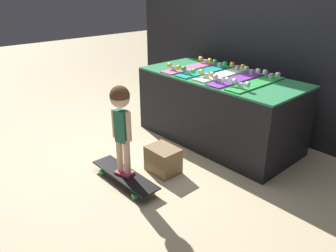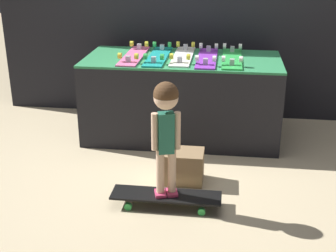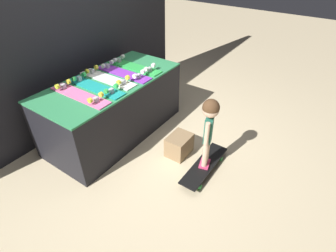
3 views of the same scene
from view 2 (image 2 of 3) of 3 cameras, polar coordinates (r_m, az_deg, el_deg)
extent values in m
plane|color=beige|center=(3.97, 0.80, -4.33)|extent=(16.00, 16.00, 0.00)
cube|color=black|center=(4.37, 1.72, 3.35)|extent=(1.77, 0.83, 0.73)
cube|color=#2D7F4C|center=(4.27, 1.78, 8.16)|extent=(1.77, 0.83, 0.02)
cube|color=pink|center=(4.32, -4.15, 8.52)|extent=(0.17, 0.77, 0.01)
cube|color=#B7B7BC|center=(4.56, -3.53, 9.65)|extent=(0.04, 0.04, 0.05)
cylinder|color=yellow|center=(4.54, -2.62, 9.94)|extent=(0.03, 0.05, 0.05)
cylinder|color=yellow|center=(4.56, -4.44, 9.97)|extent=(0.03, 0.05, 0.05)
cube|color=#B7B7BC|center=(4.07, -4.88, 8.15)|extent=(0.04, 0.04, 0.05)
cylinder|color=yellow|center=(4.05, -3.87, 8.48)|extent=(0.03, 0.05, 0.05)
cylinder|color=yellow|center=(4.08, -5.90, 8.51)|extent=(0.03, 0.05, 0.05)
cube|color=teal|center=(4.29, -1.20, 8.46)|extent=(0.17, 0.77, 0.01)
cube|color=#B7B7BC|center=(4.52, -0.72, 9.60)|extent=(0.04, 0.04, 0.05)
cylinder|color=green|center=(4.51, 0.21, 9.89)|extent=(0.03, 0.05, 0.05)
cylinder|color=green|center=(4.53, -1.64, 9.93)|extent=(0.03, 0.05, 0.05)
cube|color=#B7B7BC|center=(4.03, -1.75, 8.09)|extent=(0.04, 0.04, 0.05)
cylinder|color=green|center=(4.02, -0.72, 8.41)|extent=(0.03, 0.05, 0.05)
cylinder|color=green|center=(4.04, -2.79, 8.47)|extent=(0.03, 0.05, 0.05)
cube|color=white|center=(4.29, 1.82, 8.47)|extent=(0.17, 0.77, 0.01)
cube|color=#B7B7BC|center=(4.53, 2.16, 9.60)|extent=(0.04, 0.04, 0.05)
cylinder|color=yellow|center=(4.52, 3.09, 9.89)|extent=(0.03, 0.05, 0.05)
cylinder|color=yellow|center=(4.53, 1.23, 9.95)|extent=(0.03, 0.05, 0.05)
cube|color=#B7B7BC|center=(4.04, 1.46, 8.10)|extent=(0.04, 0.04, 0.05)
cylinder|color=yellow|center=(4.03, 2.50, 8.42)|extent=(0.03, 0.05, 0.05)
cylinder|color=yellow|center=(4.04, 0.43, 8.49)|extent=(0.03, 0.05, 0.05)
cube|color=purple|center=(4.23, 4.78, 8.23)|extent=(0.17, 0.77, 0.01)
cube|color=#B7B7BC|center=(4.47, 4.97, 9.38)|extent=(0.04, 0.04, 0.05)
cylinder|color=white|center=(4.47, 5.92, 9.66)|extent=(0.03, 0.05, 0.05)
cylinder|color=white|center=(4.47, 4.04, 9.74)|extent=(0.03, 0.05, 0.05)
cube|color=#B7B7BC|center=(3.98, 4.60, 7.84)|extent=(0.04, 0.04, 0.05)
cylinder|color=white|center=(3.97, 5.67, 8.15)|extent=(0.03, 0.05, 0.05)
cylinder|color=white|center=(3.98, 3.55, 8.24)|extent=(0.03, 0.05, 0.05)
cube|color=green|center=(4.24, 7.81, 8.13)|extent=(0.17, 0.77, 0.01)
cube|color=#B7B7BC|center=(4.48, 7.84, 9.28)|extent=(0.04, 0.04, 0.05)
cylinder|color=white|center=(4.48, 8.80, 9.56)|extent=(0.03, 0.05, 0.05)
cylinder|color=white|center=(4.48, 6.92, 9.65)|extent=(0.03, 0.05, 0.05)
cube|color=#B7B7BC|center=(3.99, 7.82, 7.73)|extent=(0.04, 0.04, 0.05)
cylinder|color=white|center=(3.98, 8.89, 8.04)|extent=(0.03, 0.05, 0.05)
cylinder|color=white|center=(3.98, 6.78, 8.14)|extent=(0.03, 0.05, 0.05)
cube|color=black|center=(3.30, -0.23, -8.45)|extent=(0.77, 0.20, 0.01)
cube|color=#B7B7BC|center=(3.30, 4.21, -9.21)|extent=(0.04, 0.04, 0.05)
cylinder|color=green|center=(3.38, 4.29, -8.84)|extent=(0.05, 0.03, 0.05)
cylinder|color=green|center=(3.24, 4.11, -10.36)|extent=(0.05, 0.03, 0.05)
cube|color=#B7B7BC|center=(3.36, -4.59, -8.62)|extent=(0.04, 0.04, 0.05)
cylinder|color=green|center=(3.44, -4.28, -8.28)|extent=(0.05, 0.03, 0.05)
cylinder|color=green|center=(3.30, -4.88, -9.74)|extent=(0.05, 0.03, 0.05)
cube|color=#E03D6B|center=(3.30, 0.47, -8.11)|extent=(0.10, 0.12, 0.02)
cylinder|color=#DBB293|center=(3.21, 0.48, -5.42)|extent=(0.06, 0.06, 0.32)
cube|color=#E03D6B|center=(3.29, -0.94, -8.21)|extent=(0.10, 0.12, 0.02)
cylinder|color=#DBB293|center=(3.20, -0.96, -5.51)|extent=(0.06, 0.06, 0.32)
cube|color=#236651|center=(3.09, -0.24, -0.85)|extent=(0.12, 0.10, 0.28)
cylinder|color=#DBB293|center=(3.10, 1.14, -0.56)|extent=(0.05, 0.05, 0.26)
cylinder|color=#DBB293|center=(3.08, -1.63, -0.72)|extent=(0.05, 0.05, 0.26)
sphere|color=#DBB293|center=(3.00, -0.25, 3.51)|extent=(0.16, 0.16, 0.16)
sphere|color=#4C331E|center=(3.00, -0.25, 3.88)|extent=(0.17, 0.17, 0.17)
cube|color=#8E704C|center=(3.61, 1.92, -4.93)|extent=(0.30, 0.23, 0.25)
camera|label=1|loc=(2.25, 58.99, 9.16)|focal=35.00mm
camera|label=3|loc=(3.07, -45.92, 22.81)|focal=28.00mm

